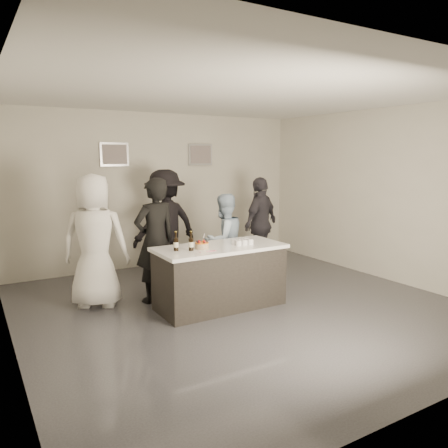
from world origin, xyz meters
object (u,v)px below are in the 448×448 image
Objects in this scene: beer_bottle_a at (176,241)px; person_main_black at (155,240)px; person_guest_left at (95,241)px; beer_bottle_b at (191,241)px; person_main_blue at (224,240)px; person_guest_right at (261,224)px; person_guest_back at (165,224)px; bar_counter at (220,276)px; cake at (202,246)px.

person_main_black reaches higher than beer_bottle_a.
person_main_black is 0.86m from person_guest_left.
beer_bottle_b is 0.17× the size of person_main_blue.
person_main_blue is at bearing 40.81° from beer_bottle_b.
beer_bottle_a is 0.15× the size of person_guest_right.
person_main_black is 1.32m from person_guest_back.
beer_bottle_b is 0.13× the size of person_guest_left.
person_guest_right reaches higher than bar_counter.
person_main_black is at bearing -3.63° from person_main_blue.
beer_bottle_b is (-0.19, -0.05, 0.09)m from cake.
beer_bottle_b is at bearing -171.80° from bar_counter.
person_guest_right is 0.92× the size of person_guest_back.
beer_bottle_b is 1.43m from person_main_blue.
person_guest_left is at bearing 135.35° from beer_bottle_b.
bar_counter is 1.11m from person_main_black.
cake is 0.38m from beer_bottle_a.
beer_bottle_b is at bearing 164.57° from person_guest_left.
person_guest_back is (0.63, 1.83, -0.06)m from beer_bottle_a.
beer_bottle_a is 0.14× the size of person_main_black.
beer_bottle_b is 1.98m from person_guest_back.
cake is 0.10× the size of person_main_black.
cake is 0.84m from person_main_black.
beer_bottle_a is at bearing 82.37° from person_main_black.
person_main_blue reaches higher than cake.
person_guest_left is at bearing -12.35° from person_main_blue.
person_main_blue is (0.88, 0.88, -0.16)m from cake.
person_guest_back is at bearing 82.05° from cake.
person_guest_right is (3.27, 0.50, -0.08)m from person_guest_left.
person_guest_back is at bearing -37.69° from person_guest_right.
person_guest_back is (-0.62, 1.01, 0.19)m from person_main_blue.
cake is at bearing 108.27° from person_main_black.
beer_bottle_a is 1.26m from person_guest_left.
cake is at bearing -175.15° from bar_counter.
beer_bottle_a is 0.70m from person_main_black.
person_guest_left reaches higher than person_main_blue.
beer_bottle_b reaches higher than cake.
bar_counter is at bearing 14.87° from person_guest_right.
bar_counter is at bearing -2.05° from beer_bottle_a.
person_guest_right is (2.05, 1.47, -0.05)m from cake.
bar_counter is 2.31m from person_guest_right.
person_guest_back is (0.26, 1.88, 0.03)m from cake.
person_main_black is (-0.39, 0.74, -0.01)m from cake.
beer_bottle_a reaches higher than cake.
person_guest_left is (-2.10, 0.09, 0.19)m from person_main_blue.
person_guest_right is at bearing 30.45° from beer_bottle_a.
person_guest_back is (1.48, 0.91, 0.00)m from person_guest_left.
beer_bottle_a and beer_bottle_b have the same top height.
cake is 0.11× the size of person_guest_right.
person_main_blue is at bearing -153.37° from person_guest_left.
beer_bottle_b is at bearing 94.96° from person_main_black.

